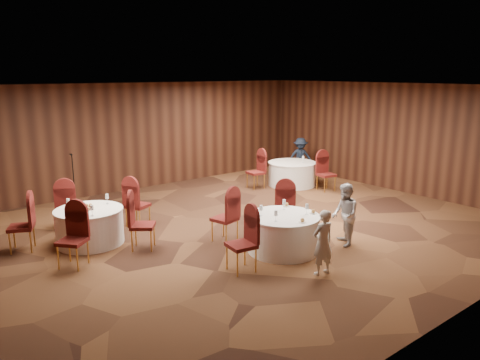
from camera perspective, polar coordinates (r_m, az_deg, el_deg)
ground at (r=10.70m, az=-0.17°, el=-6.09°), size 12.00×12.00×0.00m
room_shell at (r=10.23m, az=-0.18°, el=4.37°), size 12.00×12.00×12.00m
table_main at (r=9.41m, az=5.28°, el=-6.45°), size 1.45×1.45×0.74m
table_left at (r=10.28m, az=-17.85°, el=-5.35°), size 1.40×1.40×0.74m
table_right at (r=14.85m, az=6.36°, el=0.79°), size 1.51×1.51×0.74m
chairs_main at (r=9.64m, az=1.46°, el=-5.14°), size 2.91×2.03×1.00m
chairs_left at (r=10.27m, az=-17.90°, el=-4.64°), size 3.22×2.93×1.00m
chairs_right at (r=14.29m, az=6.19°, el=0.82°), size 2.05×2.15×1.00m
tabletop_main at (r=9.35m, az=6.26°, el=-3.63°), size 1.04×1.11×0.22m
tabletop_left at (r=10.15m, az=-17.97°, el=-2.96°), size 0.86×0.85×0.22m
tabletop_right at (r=14.69m, az=7.72°, el=2.70°), size 0.08×0.08×0.22m
mic_stand at (r=12.72m, az=-19.48°, el=-1.71°), size 0.24×0.24×1.51m
woman_a at (r=8.39m, az=10.07°, el=-7.50°), size 0.46×0.33×1.19m
woman_b at (r=9.85m, az=12.64°, el=-4.15°), size 0.77×0.80×1.30m
man_c at (r=16.07m, az=7.36°, el=2.76°), size 0.99×0.90×1.33m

